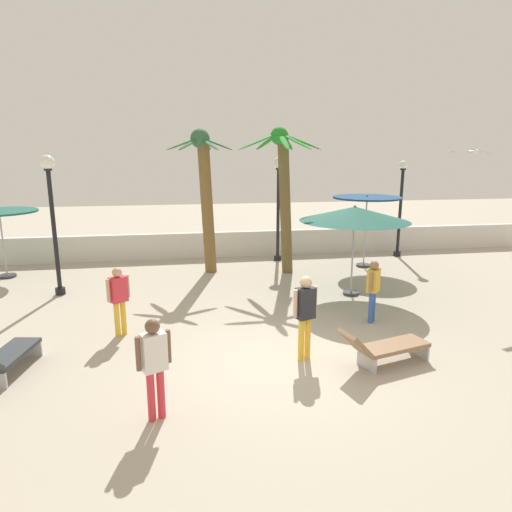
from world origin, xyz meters
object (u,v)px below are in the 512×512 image
Objects in this scene: palm_tree_0 at (205,186)px; guest_0 at (154,360)px; patio_umbrella_0 at (355,214)px; lamp_post_1 at (401,202)px; lounge_chair_0 at (2,358)px; guest_1 at (373,286)px; lounge_chair_2 at (384,346)px; guest_3 at (119,295)px; lamp_post_0 at (52,206)px; palm_tree_1 at (283,183)px; lamp_post_2 at (278,192)px; patio_umbrella_2 at (367,202)px; seagull_0 at (472,152)px; patio_umbrella_1 at (0,217)px; guest_2 at (305,309)px.

palm_tree_0 is 2.92× the size of guest_0.
patio_umbrella_0 is 5.76m from lamp_post_1.
guest_1 is (7.83, 1.55, 0.53)m from lounge_chair_0.
guest_3 reaches higher than lounge_chair_2.
lounge_chair_0 and lounge_chair_2 have the same top height.
lamp_post_1 is 1.90× the size of lounge_chair_2.
palm_tree_1 is at bearing 10.97° from lamp_post_0.
lounge_chair_0 is (0.25, -5.09, -2.19)m from lamp_post_0.
lamp_post_2 is at bearing 23.54° from lamp_post_0.
patio_umbrella_2 is 3.99m from seagull_0.
guest_1 is 5.24m from seagull_0.
lamp_post_2 is (7.16, 3.12, 0.01)m from lamp_post_0.
patio_umbrella_2 is at bearing 70.17° from lounge_chair_2.
patio_umbrella_2 is 1.71× the size of guest_1.
lounge_chair_2 is 5.77m from guest_3.
palm_tree_0 is at bearing 66.81° from guest_3.
lamp_post_2 is 10.91m from guest_0.
patio_umbrella_1 is at bearing 134.66° from lamp_post_0.
lounge_chair_0 is 12.59m from seagull_0.
lamp_post_2 reaches higher than patio_umbrella_1.
patio_umbrella_1 is 0.59× the size of lamp_post_0.
guest_3 is at bearing 153.86° from guest_2.
lamp_post_0 is 2.05× the size of lounge_chair_0.
lamp_post_1 is at bearing 18.54° from palm_tree_1.
lounge_chair_2 is 1.28× the size of guest_1.
patio_umbrella_1 is 1.19× the size of lounge_chair_2.
lamp_post_0 is at bearing -169.03° from palm_tree_1.
patio_umbrella_2 reaches higher than patio_umbrella_1.
palm_tree_1 is at bearing 44.62° from guest_3.
lounge_chair_2 is (-1.01, -4.35, -1.97)m from patio_umbrella_0.
guest_0 is at bearing -59.81° from patio_umbrella_1.
palm_tree_1 is at bearing -11.16° from palm_tree_0.
guest_2 is at bearing -98.51° from lamp_post_2.
guest_1 is (0.92, -6.66, -1.68)m from lamp_post_2.
guest_3 is at bearing 178.58° from guest_1.
guest_3 is at bearing 105.42° from guest_0.
guest_0 is (-4.07, -10.00, -1.60)m from lamp_post_2.
patio_umbrella_1 is at bearing 150.65° from guest_1.
patio_umbrella_1 is 9.25m from palm_tree_1.
lamp_post_1 is 10.37m from guest_2.
palm_tree_1 is at bearing 117.77° from patio_umbrella_0.
patio_umbrella_1 is 1.47× the size of guest_3.
lounge_chair_2 is (-2.68, -7.43, -1.95)m from patio_umbrella_2.
patio_umbrella_1 is at bearing 177.35° from patio_umbrella_2.
palm_tree_0 reaches higher than lounge_chair_0.
patio_umbrella_1 is at bearing 127.63° from guest_3.
patio_umbrella_2 is at bearing 59.18° from guest_2.
patio_umbrella_2 is 9.50m from guest_3.
lounge_chair_2 is at bearing -86.53° from palm_tree_1.
guest_0 is 3.62m from guest_3.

